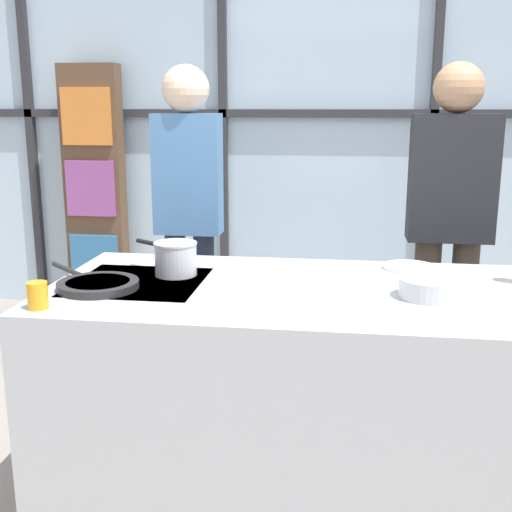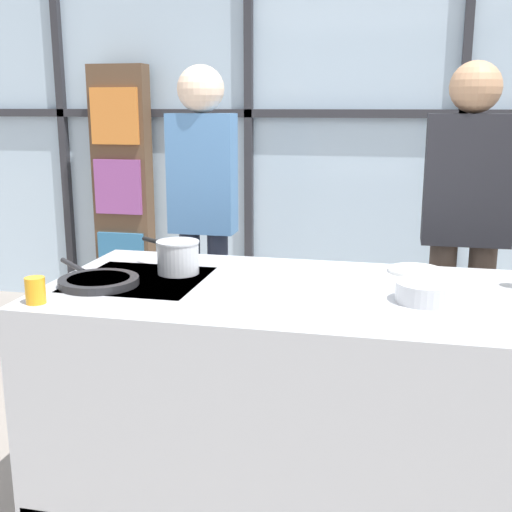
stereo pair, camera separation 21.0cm
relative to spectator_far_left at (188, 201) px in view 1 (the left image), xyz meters
The scene contains 11 objects.
ground_plane 1.61m from the spectator_far_left, 54.14° to the right, with size 18.00×18.00×0.00m, color gray.
back_window_wall 1.64m from the spectator_far_left, 64.25° to the left, with size 6.40×0.10×2.80m.
bookshelf 1.65m from the spectator_far_left, 129.64° to the left, with size 0.45×0.19×1.90m.
demo_island 1.35m from the spectator_far_left, 54.24° to the right, with size 2.03×0.99×0.89m.
spectator_far_left is the anchor object (origin of this frame).
spectator_center_left 1.40m from the spectator_far_left, ahead, with size 0.43×0.25×1.81m.
frying_pan 1.11m from the spectator_far_left, 95.65° to the right, with size 0.48×0.44×0.03m.
saucepan 0.86m from the spectator_far_left, 80.08° to the right, with size 0.31×0.23×0.14m.
white_plate 1.31m from the spectator_far_left, 27.48° to the right, with size 0.24×0.24×0.01m, color white.
mixing_bowl 1.57m from the spectator_far_left, 41.35° to the right, with size 0.22×0.22×0.07m.
juice_glass_near 1.39m from the spectator_far_left, 98.97° to the right, with size 0.07×0.07×0.10m, color orange.
Camera 1 is at (0.15, -2.45, 1.60)m, focal length 45.00 mm.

